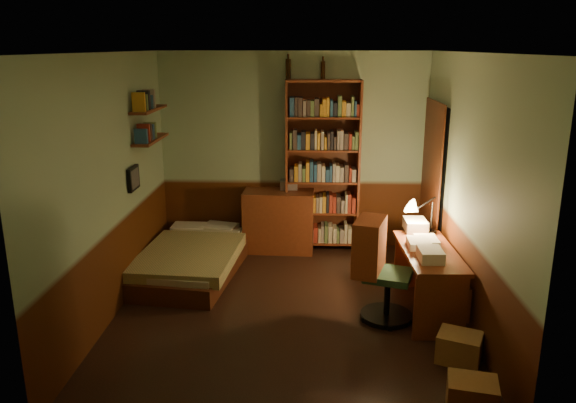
{
  "coord_description": "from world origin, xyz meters",
  "views": [
    {
      "loc": [
        0.21,
        -5.35,
        2.66
      ],
      "look_at": [
        0.0,
        0.25,
        1.1
      ],
      "focal_mm": 35.0,
      "sensor_mm": 36.0,
      "label": 1
    }
  ],
  "objects_px": {
    "desk_lamp": "(433,205)",
    "office_chair": "(389,269)",
    "desk": "(427,281)",
    "cardboard_box_a": "(472,397)",
    "bed": "(192,249)",
    "bookshelf": "(322,167)",
    "mini_stereo": "(289,184)",
    "cardboard_box_b": "(459,348)",
    "dresser": "(279,221)"
  },
  "relations": [
    {
      "from": "bookshelf",
      "to": "cardboard_box_b",
      "type": "relative_size",
      "value": 6.24
    },
    {
      "from": "desk",
      "to": "cardboard_box_b",
      "type": "relative_size",
      "value": 3.46
    },
    {
      "from": "desk",
      "to": "mini_stereo",
      "type": "bearing_deg",
      "value": 126.53
    },
    {
      "from": "desk",
      "to": "desk_lamp",
      "type": "height_order",
      "value": "desk_lamp"
    },
    {
      "from": "bookshelf",
      "to": "office_chair",
      "type": "bearing_deg",
      "value": -75.33
    },
    {
      "from": "desk_lamp",
      "to": "cardboard_box_b",
      "type": "distance_m",
      "value": 1.74
    },
    {
      "from": "mini_stereo",
      "to": "cardboard_box_a",
      "type": "xyz_separation_m",
      "value": [
        1.5,
        -3.55,
        -0.74
      ]
    },
    {
      "from": "dresser",
      "to": "cardboard_box_b",
      "type": "height_order",
      "value": "dresser"
    },
    {
      "from": "office_chair",
      "to": "cardboard_box_a",
      "type": "relative_size",
      "value": 2.95
    },
    {
      "from": "bed",
      "to": "cardboard_box_b",
      "type": "bearing_deg",
      "value": -27.53
    },
    {
      "from": "cardboard_box_b",
      "to": "cardboard_box_a",
      "type": "bearing_deg",
      "value": -97.18
    },
    {
      "from": "mini_stereo",
      "to": "cardboard_box_b",
      "type": "xyz_separation_m",
      "value": [
        1.59,
        -2.83,
        -0.75
      ]
    },
    {
      "from": "mini_stereo",
      "to": "desk",
      "type": "relative_size",
      "value": 0.18
    },
    {
      "from": "cardboard_box_b",
      "to": "desk_lamp",
      "type": "bearing_deg",
      "value": 88.88
    },
    {
      "from": "bed",
      "to": "mini_stereo",
      "type": "relative_size",
      "value": 8.5
    },
    {
      "from": "desk_lamp",
      "to": "office_chair",
      "type": "height_order",
      "value": "desk_lamp"
    },
    {
      "from": "dresser",
      "to": "mini_stereo",
      "type": "bearing_deg",
      "value": 46.93
    },
    {
      "from": "dresser",
      "to": "desk_lamp",
      "type": "height_order",
      "value": "desk_lamp"
    },
    {
      "from": "dresser",
      "to": "bookshelf",
      "type": "height_order",
      "value": "bookshelf"
    },
    {
      "from": "bed",
      "to": "office_chair",
      "type": "height_order",
      "value": "office_chair"
    },
    {
      "from": "desk_lamp",
      "to": "office_chair",
      "type": "distance_m",
      "value": 1.04
    },
    {
      "from": "bookshelf",
      "to": "cardboard_box_a",
      "type": "bearing_deg",
      "value": -75.67
    },
    {
      "from": "dresser",
      "to": "office_chair",
      "type": "bearing_deg",
      "value": -56.02
    },
    {
      "from": "bed",
      "to": "cardboard_box_a",
      "type": "relative_size",
      "value": 5.36
    },
    {
      "from": "desk",
      "to": "cardboard_box_b",
      "type": "bearing_deg",
      "value": -86.37
    },
    {
      "from": "desk",
      "to": "cardboard_box_a",
      "type": "xyz_separation_m",
      "value": [
        0.01,
        -1.69,
        -0.2
      ]
    },
    {
      "from": "office_chair",
      "to": "desk_lamp",
      "type": "bearing_deg",
      "value": 70.96
    },
    {
      "from": "bed",
      "to": "dresser",
      "type": "xyz_separation_m",
      "value": [
        1.01,
        0.79,
        0.12
      ]
    },
    {
      "from": "office_chair",
      "to": "dresser",
      "type": "bearing_deg",
      "value": 139.01
    },
    {
      "from": "dresser",
      "to": "desk",
      "type": "relative_size",
      "value": 0.74
    },
    {
      "from": "mini_stereo",
      "to": "bookshelf",
      "type": "relative_size",
      "value": 0.1
    },
    {
      "from": "desk",
      "to": "office_chair",
      "type": "xyz_separation_m",
      "value": [
        -0.43,
        -0.19,
        0.2
      ]
    },
    {
      "from": "bookshelf",
      "to": "bed",
      "type": "bearing_deg",
      "value": -153.27
    },
    {
      "from": "cardboard_box_a",
      "to": "desk",
      "type": "bearing_deg",
      "value": 90.19
    },
    {
      "from": "dresser",
      "to": "desk",
      "type": "distance_m",
      "value": 2.38
    },
    {
      "from": "bed",
      "to": "cardboard_box_a",
      "type": "xyz_separation_m",
      "value": [
        2.64,
        -2.63,
        -0.15
      ]
    },
    {
      "from": "bed",
      "to": "office_chair",
      "type": "bearing_deg",
      "value": -19.96
    },
    {
      "from": "mini_stereo",
      "to": "desk",
      "type": "height_order",
      "value": "mini_stereo"
    },
    {
      "from": "cardboard_box_b",
      "to": "bed",
      "type": "bearing_deg",
      "value": 145.0
    },
    {
      "from": "desk_lamp",
      "to": "cardboard_box_b",
      "type": "bearing_deg",
      "value": -66.24
    },
    {
      "from": "cardboard_box_b",
      "to": "mini_stereo",
      "type": "bearing_deg",
      "value": 119.34
    },
    {
      "from": "bed",
      "to": "desk",
      "type": "bearing_deg",
      "value": -12.34
    },
    {
      "from": "bed",
      "to": "cardboard_box_b",
      "type": "height_order",
      "value": "bed"
    },
    {
      "from": "dresser",
      "to": "cardboard_box_b",
      "type": "bearing_deg",
      "value": -55.15
    },
    {
      "from": "bookshelf",
      "to": "desk",
      "type": "xyz_separation_m",
      "value": [
        1.05,
        -1.83,
        -0.79
      ]
    },
    {
      "from": "bookshelf",
      "to": "office_chair",
      "type": "height_order",
      "value": "bookshelf"
    },
    {
      "from": "bed",
      "to": "desk",
      "type": "distance_m",
      "value": 2.8
    },
    {
      "from": "mini_stereo",
      "to": "desk_lamp",
      "type": "bearing_deg",
      "value": -42.21
    },
    {
      "from": "dresser",
      "to": "cardboard_box_a",
      "type": "distance_m",
      "value": 3.8
    },
    {
      "from": "cardboard_box_a",
      "to": "bed",
      "type": "bearing_deg",
      "value": 135.02
    }
  ]
}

